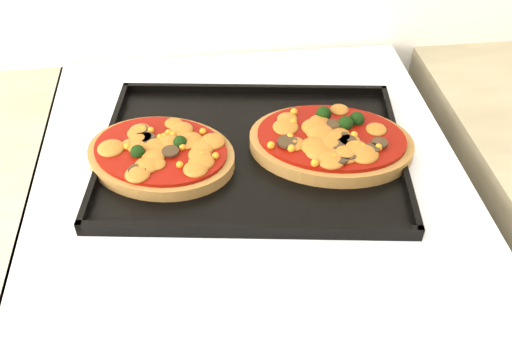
{
  "coord_description": "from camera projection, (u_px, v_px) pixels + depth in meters",
  "views": [
    {
      "loc": [
        -0.1,
        1.1,
        1.43
      ],
      "look_at": [
        -0.03,
        1.66,
        0.92
      ],
      "focal_mm": 40.0,
      "sensor_mm": 36.0,
      "label": 1
    }
  ],
  "objects": [
    {
      "name": "stove",
      "position": [
        250.0,
        339.0,
        1.1
      ],
      "size": [
        0.6,
        0.6,
        0.91
      ],
      "primitive_type": "cube",
      "color": "white",
      "rests_on": "floor"
    },
    {
      "name": "baking_tray",
      "position": [
        252.0,
        151.0,
        0.79
      ],
      "size": [
        0.45,
        0.36,
        0.02
      ],
      "primitive_type": "cube",
      "rotation": [
        0.0,
        0.0,
        -0.13
      ],
      "color": "black",
      "rests_on": "stove"
    },
    {
      "name": "pizza_right",
      "position": [
        331.0,
        140.0,
        0.79
      ],
      "size": [
        0.26,
        0.21,
        0.03
      ],
      "primitive_type": null,
      "rotation": [
        0.0,
        0.0,
        -0.25
      ],
      "color": "#A27438",
      "rests_on": "baking_tray"
    },
    {
      "name": "pizza_left",
      "position": [
        161.0,
        153.0,
        0.77
      ],
      "size": [
        0.25,
        0.22,
        0.03
      ],
      "primitive_type": null,
      "rotation": [
        0.0,
        0.0,
        -0.37
      ],
      "color": "#A27438",
      "rests_on": "baking_tray"
    }
  ]
}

